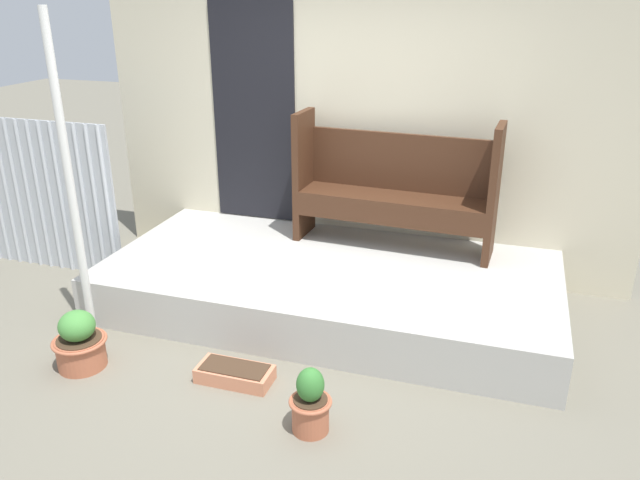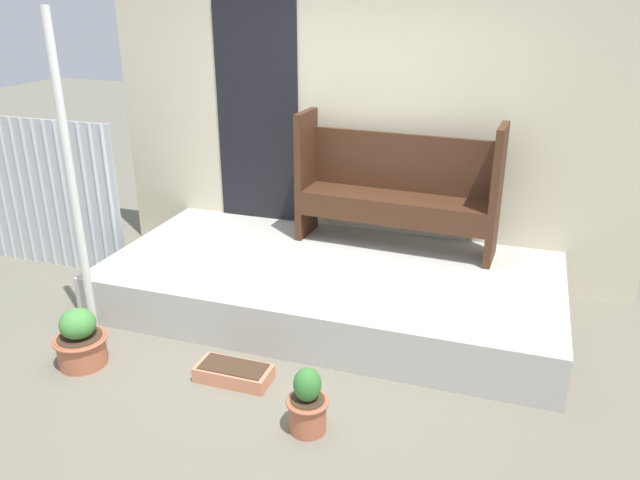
{
  "view_description": "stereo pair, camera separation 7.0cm",
  "coord_description": "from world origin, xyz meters",
  "px_view_note": "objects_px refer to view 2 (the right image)",
  "views": [
    {
      "loc": [
        1.44,
        -3.54,
        2.46
      ],
      "look_at": [
        0.22,
        0.31,
        0.83
      ],
      "focal_mm": 35.0,
      "sensor_mm": 36.0,
      "label": 1
    },
    {
      "loc": [
        1.5,
        -3.52,
        2.46
      ],
      "look_at": [
        0.22,
        0.31,
        0.83
      ],
      "focal_mm": 35.0,
      "sensor_mm": 36.0,
      "label": 2
    }
  ],
  "objects_px": {
    "planter_box_rect": "(234,373)",
    "bench": "(397,184)",
    "support_post": "(72,185)",
    "flower_pot_middle": "(308,404)",
    "flower_pot_left": "(80,341)"
  },
  "relations": [
    {
      "from": "bench",
      "to": "flower_pot_left",
      "type": "height_order",
      "value": "bench"
    },
    {
      "from": "support_post",
      "to": "flower_pot_left",
      "type": "distance_m",
      "value": 1.09
    },
    {
      "from": "planter_box_rect",
      "to": "bench",
      "type": "bearing_deg",
      "value": 68.86
    },
    {
      "from": "bench",
      "to": "flower_pot_middle",
      "type": "relative_size",
      "value": 4.01
    },
    {
      "from": "support_post",
      "to": "flower_pot_middle",
      "type": "relative_size",
      "value": 5.54
    },
    {
      "from": "planter_box_rect",
      "to": "flower_pot_left",
      "type": "bearing_deg",
      "value": -171.72
    },
    {
      "from": "flower_pot_middle",
      "to": "bench",
      "type": "bearing_deg",
      "value": 88.66
    },
    {
      "from": "planter_box_rect",
      "to": "support_post",
      "type": "bearing_deg",
      "value": 170.19
    },
    {
      "from": "flower_pot_left",
      "to": "planter_box_rect",
      "type": "height_order",
      "value": "flower_pot_left"
    },
    {
      "from": "bench",
      "to": "flower_pot_middle",
      "type": "height_order",
      "value": "bench"
    },
    {
      "from": "flower_pot_left",
      "to": "flower_pot_middle",
      "type": "distance_m",
      "value": 1.75
    },
    {
      "from": "bench",
      "to": "planter_box_rect",
      "type": "bearing_deg",
      "value": -108.06
    },
    {
      "from": "bench",
      "to": "flower_pot_left",
      "type": "relative_size",
      "value": 4.01
    },
    {
      "from": "support_post",
      "to": "planter_box_rect",
      "type": "height_order",
      "value": "support_post"
    },
    {
      "from": "flower_pot_middle",
      "to": "planter_box_rect",
      "type": "bearing_deg",
      "value": 153.27
    }
  ]
}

